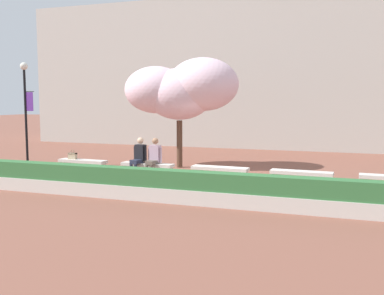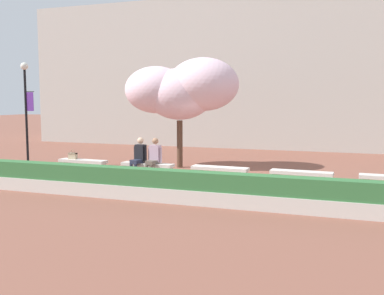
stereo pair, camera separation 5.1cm
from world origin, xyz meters
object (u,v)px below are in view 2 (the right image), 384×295
Objects in this scene: stone_bench_near_east at (301,176)px; handbag at (73,155)px; person_seated_left at (139,155)px; stone_bench_near_west at (148,167)px; stone_bench_center at (220,171)px; person_seated_right at (154,156)px; cherry_tree_main at (182,89)px; stone_bench_west_end at (83,164)px; lamp_post_with_banner at (26,105)px.

stone_bench_near_east is 5.38× the size of handbag.
person_seated_left is 3.81× the size of handbag.
stone_bench_near_west is 2.49m from stone_bench_center.
stone_bench_near_east is 1.41× the size of person_seated_left.
person_seated_left is at bearing 179.92° from person_seated_right.
handbag is (-3.17, 0.07, -0.12)m from person_seated_right.
person_seated_right is 3.81× the size of handbag.
cherry_tree_main is (3.29, 2.25, 2.34)m from handbag.
stone_bench_near_east is at bearing 0.00° from stone_bench_near_west.
stone_bench_near_west is at bearing 180.00° from stone_bench_center.
stone_bench_near_west is 4.98m from stone_bench_near_east.
person_seated_left reaches higher than stone_bench_near_east.
stone_bench_west_end is 2.24m from person_seated_left.
stone_bench_near_east is (2.49, 0.00, 0.00)m from stone_bench_center.
person_seated_right is (2.75, -0.05, 0.39)m from stone_bench_west_end.
cherry_tree_main is at bearing 80.69° from stone_bench_near_west.
stone_bench_near_east is 5.76m from cherry_tree_main.
cherry_tree_main is (0.11, 2.32, 2.22)m from person_seated_right.
stone_bench_west_end is at bearing 180.00° from stone_bench_near_east.
stone_bench_west_end is 0.50m from handbag.
stone_bench_near_east is 4.74m from person_seated_right.
cherry_tree_main reaches higher than stone_bench_west_end.
stone_bench_near_east is (4.98, 0.00, 0.00)m from stone_bench_near_west.
stone_bench_center is 1.00× the size of stone_bench_near_east.
person_seated_left is (2.21, -0.05, 0.39)m from stone_bench_west_end.
handbag reaches higher than stone_bench_west_end.
lamp_post_with_banner is at bearing 170.70° from stone_bench_west_end.
lamp_post_with_banner is (-2.29, 0.42, 1.77)m from handbag.
cherry_tree_main reaches higher than lamp_post_with_banner.
stone_bench_center is at bearing 0.00° from stone_bench_west_end.
stone_bench_near_east is at bearing 0.00° from stone_bench_west_end.
lamp_post_with_banner is at bearing 176.70° from stone_bench_center.
lamp_post_with_banner is (-10.18, 0.44, 2.05)m from stone_bench_near_east.
stone_bench_center is at bearing 1.36° from person_seated_right.
handbag is 2.92m from lamp_post_with_banner.
handbag is at bearing 178.66° from person_seated_right.
stone_bench_near_west is 5.61m from lamp_post_with_banner.
lamp_post_with_banner is at bearing 175.13° from stone_bench_near_west.
person_seated_left reaches higher than stone_bench_center.
stone_bench_near_east is at bearing -0.16° from handbag.
person_seated_left is at bearing -178.92° from stone_bench_center.
lamp_post_with_banner is (-5.20, 0.44, 2.05)m from stone_bench_near_west.
stone_bench_center is at bearing 180.00° from stone_bench_near_east.
person_seated_left is (-2.77, -0.05, 0.39)m from stone_bench_center.
stone_bench_near_east is 0.43× the size of cherry_tree_main.
stone_bench_center is at bearing -3.30° from lamp_post_with_banner.
stone_bench_near_west is at bearing -4.87° from lamp_post_with_banner.
person_seated_right is (0.54, -0.00, 0.00)m from person_seated_left.
cherry_tree_main is at bearing 74.22° from person_seated_left.
cherry_tree_main reaches higher than person_seated_left.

